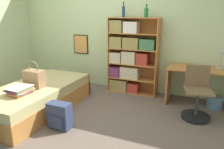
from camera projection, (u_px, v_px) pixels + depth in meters
ground_plane at (72, 116)px, 3.65m from camera, size 14.00×14.00×0.00m
wall_back at (112, 30)px, 4.79m from camera, size 10.00×0.09×2.60m
bed at (37, 97)px, 3.88m from camera, size 1.03×2.06×0.45m
handbag at (34, 78)px, 3.70m from camera, size 0.34×0.20×0.45m
book_stack_on_bed at (20, 90)px, 3.38m from camera, size 0.35×0.39×0.12m
bookcase at (129, 57)px, 4.56m from camera, size 1.03×0.32×1.58m
bottle_green at (123, 11)px, 4.37m from camera, size 0.06×0.06×0.30m
bottle_brown at (146, 12)px, 4.19m from camera, size 0.08×0.08×0.24m
desk at (206, 79)px, 3.95m from camera, size 1.36×0.58×0.70m
desk_lamp at (224, 54)px, 3.83m from camera, size 0.19×0.14×0.40m
desk_chair at (197, 102)px, 3.55m from camera, size 0.50×0.50×0.85m
backpack at (59, 116)px, 3.24m from camera, size 0.34×0.22×0.40m
waste_bin at (214, 102)px, 3.94m from camera, size 0.27×0.27×0.23m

